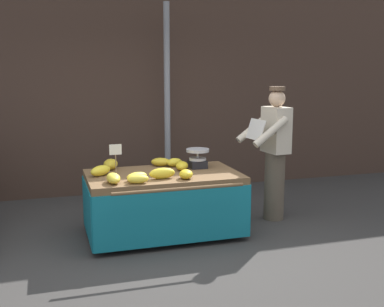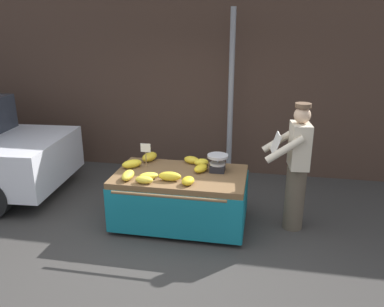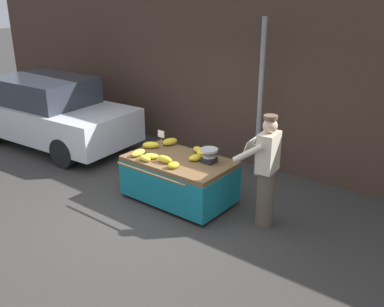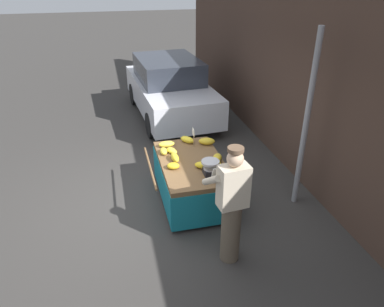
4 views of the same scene
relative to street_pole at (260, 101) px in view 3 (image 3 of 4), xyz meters
The scene contains 18 objects.
ground_plane 2.96m from the street_pole, 103.95° to the right, with size 60.00×60.00×0.00m, color #383533.
back_wall 0.86m from the street_pole, 139.62° to the left, with size 16.00×0.24×3.41m, color #473328.
street_pole is the anchor object (origin of this frame).
banana_cart 1.99m from the street_pole, 106.08° to the right, with size 1.77×1.24×0.74m.
weighing_scale 1.63m from the street_pole, 90.55° to the right, with size 0.28×0.28×0.23m.
price_sign 1.90m from the street_pole, 123.24° to the right, with size 0.14×0.01×0.34m.
banana_bunch_0 1.73m from the street_pole, 98.32° to the right, with size 0.15×0.25×0.10m, color gold.
banana_bunch_1 2.39m from the street_pole, 118.86° to the right, with size 0.14×0.29×0.11m, color yellow.
banana_bunch_2 2.17m from the street_pole, 98.84° to the right, with size 0.15×0.20×0.10m, color gold.
banana_bunch_3 2.15m from the street_pole, 106.10° to the right, with size 0.12×0.29×0.12m, color yellow.
banana_bunch_4 1.50m from the street_pole, 107.99° to the right, with size 0.14×0.24×0.10m, color gold.
banana_bunch_5 2.24m from the street_pole, 113.34° to the right, with size 0.13×0.25×0.09m, color yellow.
banana_bunch_6 1.78m from the street_pole, 128.84° to the right, with size 0.17×0.29×0.12m, color gold.
banana_bunch_7 1.53m from the street_pole, 100.89° to the right, with size 0.15×0.20×0.10m, color yellow.
banana_bunch_8 2.37m from the street_pole, 112.27° to the right, with size 0.12×0.23×0.10m, color yellow.
banana_bunch_9 2.11m from the street_pole, 126.54° to the right, with size 0.13×0.29×0.12m, color yellow.
vendor_person 1.93m from the street_pole, 56.62° to the right, with size 0.61×0.56×1.71m.
parked_car 4.73m from the street_pole, 163.35° to the right, with size 4.01×1.97×1.51m.
Camera 3 is at (4.38, -4.28, 3.42)m, focal length 41.03 mm.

